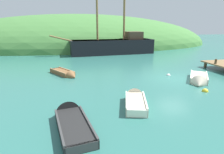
% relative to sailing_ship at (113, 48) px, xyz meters
% --- Properties ---
extents(ground_plane, '(120.00, 120.00, 0.00)m').
position_rel_sailing_ship_xyz_m(ground_plane, '(1.91, -14.21, -0.84)').
color(ground_plane, '#2D6B60').
extents(shore_hill, '(55.98, 27.53, 12.55)m').
position_rel_sailing_ship_xyz_m(shore_hill, '(-4.06, 13.88, -0.84)').
color(shore_hill, '#477F3D').
rests_on(shore_hill, ground).
extents(sailing_ship, '(14.81, 4.05, 12.56)m').
position_rel_sailing_ship_xyz_m(sailing_ship, '(0.00, 0.00, 0.00)').
color(sailing_ship, black).
rests_on(sailing_ship, ground).
extents(rowboat_near_dock, '(3.00, 3.52, 1.15)m').
position_rel_sailing_ship_xyz_m(rowboat_near_dock, '(3.19, -15.34, -0.71)').
color(rowboat_near_dock, beige).
rests_on(rowboat_near_dock, ground).
extents(rowboat_portside, '(2.55, 3.43, 0.90)m').
position_rel_sailing_ship_xyz_m(rowboat_portside, '(-6.76, -11.16, -0.74)').
color(rowboat_portside, brown).
rests_on(rowboat_portside, ground).
extents(rowboat_center, '(1.76, 3.90, 1.16)m').
position_rel_sailing_ship_xyz_m(rowboat_center, '(-6.36, -19.71, -0.72)').
color(rowboat_center, black).
rests_on(rowboat_center, ground).
extents(rowboat_outer_right, '(1.82, 3.19, 0.99)m').
position_rel_sailing_ship_xyz_m(rowboat_outer_right, '(-2.91, -18.25, -0.70)').
color(rowboat_outer_right, beige).
rests_on(rowboat_outer_right, ground).
extents(buoy_white, '(0.32, 0.32, 0.32)m').
position_rel_sailing_ship_xyz_m(buoy_white, '(1.86, -13.17, -0.84)').
color(buoy_white, white).
rests_on(buoy_white, ground).
extents(buoy_yellow, '(0.40, 0.40, 0.40)m').
position_rel_sailing_ship_xyz_m(buoy_yellow, '(2.19, -17.36, -0.84)').
color(buoy_yellow, yellow).
rests_on(buoy_yellow, ground).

